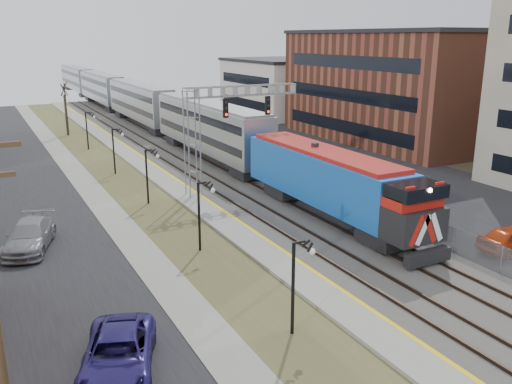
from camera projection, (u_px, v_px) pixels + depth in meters
street_west at (27, 193)px, 41.63m from camera, size 7.00×120.00×0.04m
sidewalk at (87, 186)px, 43.62m from camera, size 2.00×120.00×0.08m
grass_median at (124, 182)px, 44.95m from camera, size 4.00×120.00×0.06m
platform at (159, 176)px, 46.25m from camera, size 2.00×120.00×0.24m
ballast_bed at (213, 170)px, 48.47m from camera, size 8.00×120.00×0.20m
parking_lot at (324, 158)px, 53.81m from camera, size 16.00×120.00×0.04m
platform_edge at (169, 174)px, 46.61m from camera, size 0.24×120.00×0.01m
track_near at (192, 171)px, 47.54m from camera, size 1.58×120.00×0.15m
track_far at (228, 167)px, 49.09m from camera, size 1.58×120.00×0.15m
train at (134, 102)px, 74.92m from camera, size 3.00×108.65×5.33m
signal_gantry at (214, 122)px, 39.75m from camera, size 9.00×1.07×8.15m
lampposts at (197, 216)px, 30.14m from camera, size 0.14×62.14×4.00m
fence at (254, 158)px, 50.14m from camera, size 0.04×120.00×1.60m
buildings_east at (462, 91)px, 55.01m from camera, size 16.00×76.00×15.00m
bare_trees at (3, 151)px, 43.71m from camera, size 12.30×42.30×5.95m
car_lot_c at (408, 194)px, 39.28m from camera, size 5.04×3.72×1.27m
car_lot_d at (396, 194)px, 38.98m from camera, size 5.10×3.34×1.37m
car_lot_e at (380, 181)px, 42.10m from camera, size 4.69×2.18×1.56m
car_lot_f at (310, 164)px, 48.24m from camera, size 4.42×2.67×1.38m
car_street_a at (118, 356)px, 19.13m from camera, size 4.08×5.80×1.47m
car_street_b at (30, 236)px, 30.50m from camera, size 3.74×5.80×1.56m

